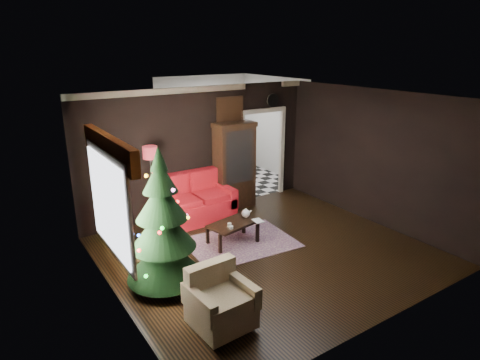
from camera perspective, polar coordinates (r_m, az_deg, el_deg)
floor at (r=7.78m, az=3.71°, el=-9.80°), size 5.50×5.50×0.00m
ceiling at (r=6.94m, az=4.18°, el=11.13°), size 5.50×5.50×0.00m
wall_back at (r=9.27m, az=-5.47°, el=4.01°), size 5.50×0.00×5.50m
wall_front at (r=5.60m, az=19.69°, el=-6.50°), size 5.50×0.00×5.50m
wall_left at (r=6.07m, az=-17.28°, el=-4.33°), size 0.00×5.50×5.50m
wall_right at (r=9.12m, az=17.85°, el=2.97°), size 0.00×5.50×5.50m
doorway at (r=10.24m, az=3.01°, el=3.38°), size 1.10×0.10×2.10m
left_window at (r=6.24m, az=-17.50°, el=-3.24°), size 0.05×1.60×1.40m
valance at (r=6.03m, az=-17.50°, el=4.19°), size 0.12×2.10×0.35m
kitchen_floor at (r=11.72m, az=-1.42°, el=-0.05°), size 3.00×3.00×0.00m
kitchen_window at (r=12.55m, az=-5.05°, el=9.06°), size 0.70×0.06×0.70m
rug at (r=8.10m, az=0.11°, el=-8.56°), size 2.10×1.61×0.01m
loveseat at (r=8.98m, az=-6.19°, el=-2.50°), size 1.70×0.90×1.00m
curio_cabinet at (r=9.56m, az=-0.78°, el=1.73°), size 0.90×0.45×1.90m
floor_lamp at (r=8.56m, az=-11.85°, el=-1.47°), size 0.34×0.34×1.84m
christmas_tree at (r=6.43m, az=-10.54°, el=-5.93°), size 1.57×1.57×2.28m
armchair at (r=5.68m, az=-2.61°, el=-15.84°), size 0.81×0.81×0.79m
coffee_table at (r=8.01m, az=-1.02°, el=-7.21°), size 1.00×0.72×0.41m
teapot at (r=8.13m, az=0.79°, el=-4.57°), size 0.20×0.20×0.18m
cup_a at (r=7.77m, az=-1.46°, el=-6.13°), size 0.08×0.08×0.06m
cup_b at (r=7.67m, az=-1.17°, el=-6.49°), size 0.07×0.07×0.06m
book at (r=7.92m, az=1.95°, el=-5.02°), size 0.17×0.04×0.23m
wall_clock at (r=10.10m, az=4.46°, el=10.83°), size 0.32×0.32×0.06m
painting at (r=9.44m, az=-1.43°, el=9.59°), size 0.62×0.05×0.52m
kitchen_counter at (r=12.59m, az=-4.35°, el=3.30°), size 1.80×0.60×0.90m
kitchen_table at (r=11.22m, az=-1.92°, el=1.11°), size 0.70×0.70×0.75m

